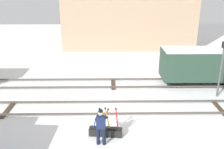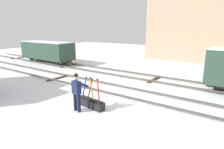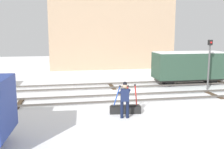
{
  "view_description": "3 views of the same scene",
  "coord_description": "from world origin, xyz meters",
  "views": [
    {
      "loc": [
        -0.32,
        -12.68,
        6.69
      ],
      "look_at": [
        -0.1,
        1.51,
        1.51
      ],
      "focal_mm": 41.02,
      "sensor_mm": 36.0,
      "label": 1
    },
    {
      "loc": [
        5.16,
        -8.74,
        3.57
      ],
      "look_at": [
        -1.17,
        0.15,
        0.93
      ],
      "focal_mm": 30.8,
      "sensor_mm": 36.0,
      "label": 2
    },
    {
      "loc": [
        -3.25,
        -14.31,
        3.91
      ],
      "look_at": [
        -0.33,
        1.81,
        1.22
      ],
      "focal_mm": 40.98,
      "sensor_mm": 36.0,
      "label": 3
    }
  ],
  "objects": [
    {
      "name": "ground_plane",
      "position": [
        0.0,
        0.0,
        0.0
      ],
      "size": [
        60.0,
        60.0,
        0.0
      ],
      "primitive_type": "plane",
      "color": "white"
    },
    {
      "name": "track_main_line",
      "position": [
        0.0,
        0.0,
        0.11
      ],
      "size": [
        44.0,
        1.94,
        0.18
      ],
      "color": "#4C4742",
      "rests_on": "ground_plane"
    },
    {
      "name": "track_siding_near",
      "position": [
        0.0,
        3.63,
        0.11
      ],
      "size": [
        44.0,
        1.94,
        0.18
      ],
      "color": "#4C4742",
      "rests_on": "ground_plane"
    },
    {
      "name": "switch_lever_frame",
      "position": [
        -0.46,
        -2.54,
        0.25
      ],
      "size": [
        1.55,
        0.53,
        1.45
      ],
      "rotation": [
        0.0,
        0.0,
        -0.12
      ],
      "color": "black",
      "rests_on": "ground_plane"
    },
    {
      "name": "rail_worker",
      "position": [
        -0.64,
        -3.19,
        0.96
      ],
      "size": [
        0.59,
        0.7,
        1.71
      ],
      "rotation": [
        0.0,
        0.0,
        -0.12
      ],
      "color": "#111831",
      "rests_on": "ground_plane"
    },
    {
      "name": "signal_post",
      "position": [
        6.39,
        1.61,
        2.13
      ],
      "size": [
        0.24,
        0.32,
        3.43
      ],
      "color": "#4C4C4C",
      "rests_on": "ground_plane"
    },
    {
      "name": "apartment_building",
      "position": [
        1.81,
        15.11,
        6.07
      ],
      "size": [
        13.7,
        5.86,
        12.14
      ],
      "color": "tan",
      "rests_on": "ground_plane"
    },
    {
      "name": "freight_car_back_track",
      "position": [
        5.96,
        3.63,
        1.42
      ],
      "size": [
        5.34,
        2.05,
        2.48
      ],
      "rotation": [
        0.0,
        0.0,
        -0.01
      ],
      "color": "#2D2B28",
      "rests_on": "ground_plane"
    }
  ]
}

